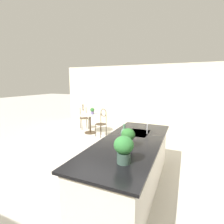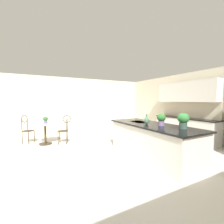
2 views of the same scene
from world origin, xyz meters
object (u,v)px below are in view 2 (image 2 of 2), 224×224
vase_on_counter (147,120)px  bistro_table (45,132)px  potted_plant_on_table (46,119)px  potted_plant_counter_far (183,120)px  chair_near_window (27,128)px  chair_by_island (64,128)px  potted_plant_counter_near (161,119)px

vase_on_counter → bistro_table: bearing=-138.7°
bistro_table → potted_plant_on_table: 0.45m
potted_plant_counter_far → vase_on_counter: bearing=-160.8°
chair_near_window → vase_on_counter: vase_on_counter is taller
chair_near_window → chair_by_island: 1.40m
chair_near_window → chair_by_island: size_ratio=1.00×
bistro_table → chair_by_island: 0.68m
potted_plant_on_table → vase_on_counter: 3.67m
bistro_table → potted_plant_counter_near: (3.04, 2.55, 0.65)m
vase_on_counter → chair_near_window: bearing=-137.0°
potted_plant_on_table → vase_on_counter: vase_on_counter is taller
chair_by_island → chair_near_window: bearing=-119.7°
potted_plant_counter_far → vase_on_counter: (-0.90, -0.31, -0.10)m
bistro_table → chair_by_island: (0.22, 0.63, 0.13)m
bistro_table → potted_plant_counter_near: size_ratio=2.55×
bistro_table → potted_plant_on_table: potted_plant_on_table is taller
potted_plant_on_table → chair_near_window: bearing=-118.4°
chair_near_window → chair_by_island: (0.69, 1.21, 0.00)m
potted_plant_counter_far → potted_plant_on_table: bearing=-144.6°
potted_plant_on_table → chair_by_island: bearing=59.0°
chair_near_window → potted_plant_on_table: 0.77m
potted_plant_on_table → potted_plant_counter_near: bearing=38.4°
chair_by_island → potted_plant_counter_far: 3.99m
chair_near_window → potted_plant_counter_far: 5.24m
chair_near_window → potted_plant_counter_far: bearing=38.8°
bistro_table → potted_plant_counter_far: 4.53m
potted_plant_counter_far → potted_plant_counter_near: bearing=-167.4°
chair_by_island → potted_plant_counter_near: potted_plant_counter_near is taller
bistro_table → chair_by_island: size_ratio=0.77×
bistro_table → potted_plant_on_table: size_ratio=3.28×
potted_plant_counter_far → chair_by_island: bearing=-148.7°
vase_on_counter → potted_plant_counter_far: bearing=19.2°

